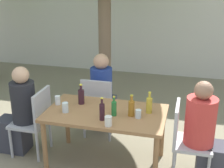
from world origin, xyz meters
TOP-DOWN VIEW (x-y plane):
  - ground_plane at (0.00, 0.00)m, footprint 30.00×30.00m
  - cafe_building_wall at (0.00, 3.82)m, footprint 10.00×0.08m
  - dining_table_front at (0.00, 0.00)m, footprint 1.44×0.83m
  - patio_chair_0 at (-0.95, 0.00)m, footprint 0.44×0.44m
  - patio_chair_1 at (0.95, 0.00)m, footprint 0.44×0.44m
  - patio_chair_2 at (-0.29, 0.65)m, footprint 0.44×0.44m
  - person_seated_0 at (-1.19, -0.00)m, footprint 0.56×0.31m
  - person_seated_1 at (1.19, -0.00)m, footprint 0.57×0.34m
  - person_seated_2 at (-0.29, 0.88)m, footprint 0.32×0.56m
  - wine_bottle_0 at (0.02, -0.22)m, footprint 0.06×0.06m
  - wine_bottle_1 at (-0.37, 0.15)m, footprint 0.08×0.08m
  - amber_bottle_2 at (0.32, -0.03)m, footprint 0.07×0.07m
  - green_bottle_3 at (0.12, -0.07)m, footprint 0.06×0.06m
  - oil_cruet_4 at (0.51, 0.11)m, footprint 0.07×0.07m
  - drinking_glass_0 at (0.41, -0.06)m, footprint 0.07×0.07m
  - drinking_glass_1 at (-0.47, -0.13)m, footprint 0.08×0.08m
  - drinking_glass_2 at (-0.65, 0.06)m, footprint 0.07×0.07m
  - drinking_glass_3 at (0.12, -0.34)m, footprint 0.08×0.08m

SIDE VIEW (x-z plane):
  - ground_plane at x=0.00m, z-range 0.00..0.00m
  - patio_chair_0 at x=-0.95m, z-range 0.06..0.97m
  - patio_chair_1 at x=0.95m, z-range 0.06..0.97m
  - patio_chair_2 at x=-0.29m, z-range 0.06..0.97m
  - person_seated_0 at x=-1.19m, z-range -0.07..1.14m
  - person_seated_1 at x=1.19m, z-range -0.06..1.15m
  - person_seated_2 at x=-0.29m, z-range -0.06..1.16m
  - dining_table_front at x=0.00m, z-range 0.28..1.00m
  - drinking_glass_0 at x=0.41m, z-range 0.72..0.82m
  - drinking_glass_3 at x=0.12m, z-range 0.72..0.84m
  - drinking_glass_2 at x=-0.65m, z-range 0.72..0.84m
  - drinking_glass_1 at x=-0.47m, z-range 0.72..0.84m
  - green_bottle_3 at x=0.12m, z-range 0.70..0.94m
  - amber_bottle_2 at x=0.32m, z-range 0.69..0.96m
  - wine_bottle_1 at x=-0.37m, z-range 0.69..0.96m
  - oil_cruet_4 at x=0.51m, z-range 0.69..0.96m
  - wine_bottle_0 at x=0.02m, z-range 0.69..0.97m
  - cafe_building_wall at x=0.00m, z-range 0.00..2.80m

